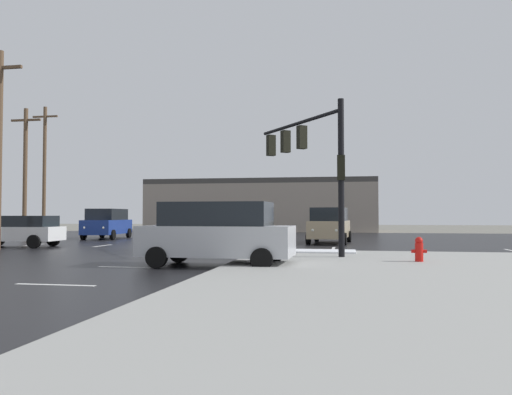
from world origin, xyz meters
The scene contains 15 objects.
ground_plane centered at (0.00, 0.00, 0.00)m, with size 120.00×120.00×0.00m, color slate.
road_asphalt centered at (0.00, 0.00, 0.01)m, with size 44.00×44.00×0.02m, color black.
snow_strip_curbside centered at (5.00, -4.00, 0.17)m, with size 4.00×1.60×0.06m, color white.
lane_markings centered at (1.20, -1.38, 0.02)m, with size 36.15×36.15×0.01m.
traffic_signal_mast centered at (5.26, -4.69, 4.12)m, with size 3.77×5.07×5.71m.
fire_hydrant centered at (8.95, -7.71, 0.54)m, with size 0.48×0.26×0.79m.
strip_building_background centered at (-1.93, 26.49, 2.59)m, with size 22.75×8.00×5.18m.
suv_tan centered at (5.66, 4.55, 1.09)m, with size 2.47×4.95×2.03m.
suv_blue centered at (-9.49, 7.43, 1.09)m, with size 2.60×4.99×2.03m.
suv_silver centered at (2.60, -9.16, 1.09)m, with size 4.87×2.25×2.03m.
sedan_green centered at (-0.95, 9.67, 0.85)m, with size 4.67×2.39×1.58m.
sedan_grey centered at (-3.60, 13.41, 0.85)m, with size 4.67×2.39×1.58m.
sedan_white centered at (-9.65, -1.76, 0.85)m, with size 4.62×2.23×1.58m.
utility_pole_far centered at (-15.02, 6.35, 4.69)m, with size 2.20×0.28×8.95m.
utility_pole_distant centered at (-17.71, 12.70, 5.47)m, with size 2.20×0.28×10.50m.
Camera 1 is at (6.70, -24.76, 1.65)m, focal length 35.52 mm.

